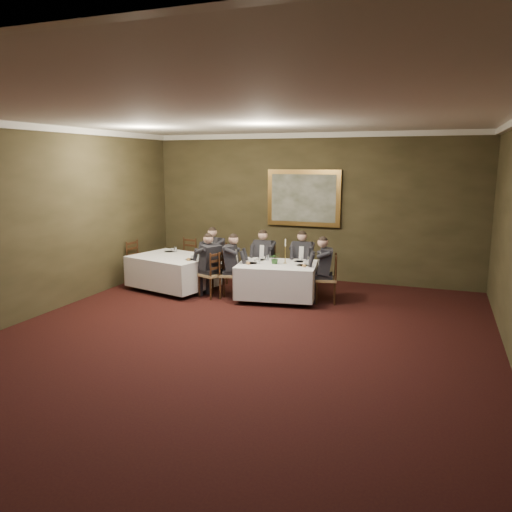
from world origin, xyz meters
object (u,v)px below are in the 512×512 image
Objects in this scene: chair_sec_backright at (216,272)px; diner_main_endright at (326,278)px; chair_sec_endleft at (139,271)px; chair_main_backleft at (264,277)px; diner_main_backright at (302,268)px; chair_sec_backleft at (186,268)px; table_main at (277,279)px; painting at (304,198)px; candlestick at (285,254)px; chair_sec_endright at (212,284)px; chair_main_endleft at (230,284)px; chair_main_endright at (326,289)px; centerpiece at (275,258)px; chair_main_backright at (302,278)px; diner_main_endleft at (230,273)px; table_second at (173,270)px; diner_sec_backright at (215,263)px; diner_sec_endright at (211,273)px; diner_main_backleft at (264,267)px.

diner_main_endright is at bearing -171.91° from chair_sec_backright.
chair_main_backleft is at bearing 105.44° from chair_sec_endleft.
diner_main_backright is 1.35× the size of chair_sec_backleft.
table_main is 2.54m from painting.
painting is at bearing 94.21° from candlestick.
chair_sec_endright is at bearing 81.83° from chair_sec_endleft.
chair_main_endleft is at bearing 85.86° from diner_main_endright.
centerpiece is at bearing 86.25° from chair_main_endright.
candlestick is at bearing 73.86° from chair_main_backright.
diner_main_endleft reaches higher than chair_main_endleft.
chair_sec_backleft is 1.00× the size of chair_sec_endleft.
diner_main_backright is 1.35× the size of chair_main_endright.
diner_main_endright reaches higher than chair_main_endright.
table_second is 2.06× the size of chair_main_backleft.
chair_sec_backleft is 1.00× the size of chair_sec_endright.
chair_sec_backright is 0.23m from diner_sec_backright.
diner_sec_endright is 5.45× the size of centerpiece.
diner_main_endright is 4.53m from chair_sec_endleft.
chair_sec_endright is at bearing 52.23° from diner_main_backleft.
table_main is 0.92m from diner_main_backleft.
chair_main_backleft is at bearing 136.57° from candlestick.
chair_main_backleft reaches higher than table_main.
diner_main_endleft is at bearing 33.64° from diner_main_backright.
chair_main_backleft is 1.00× the size of chair_main_backright.
diner_main_backright is 1.00× the size of diner_sec_endright.
diner_sec_endright is (-1.37, -0.28, 0.06)m from table_main.
chair_main_backleft is 1.02m from chair_main_endleft.
chair_sec_backleft is at bearing 5.31° from diner_sec_backright.
chair_main_backleft is 4.05× the size of centerpiece.
chair_sec_backleft is at bearing 158.91° from centerpiece.
table_main is 1.01m from diner_main_endleft.
chair_sec_backleft is (-2.67, 1.00, -0.17)m from table_main.
diner_main_endleft is 0.39m from diner_sec_endright.
chair_main_backleft is 0.74× the size of diner_main_endright.
diner_main_endright is (3.44, 0.15, 0.06)m from table_second.
chair_sec_endleft is at bearing 165.47° from table_second.
diner_sec_endright is at bearing 52.05° from chair_main_backleft.
chair_main_endright is at bearing 8.66° from table_main.
table_main is at bearing 177.12° from chair_sec_backright.
chair_sec_endright is 1.00× the size of chair_sec_endleft.
diner_main_endright is 1.00× the size of diner_sec_backright.
chair_sec_endright and chair_sec_endleft have the same top height.
painting is at bearing 88.85° from centerpiece.
diner_main_backleft is 5.45× the size of centerpiece.
chair_main_endright reaches higher than table_second.
chair_sec_backright is 1.00× the size of chair_sec_endleft.
chair_sec_backright is at bearing 43.30° from diner_sec_endright.
diner_main_backright is at bearing -75.33° from painting.
chair_main_endleft and chair_sec_endleft have the same top height.
diner_main_backleft is at bearing 123.92° from centerpiece.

